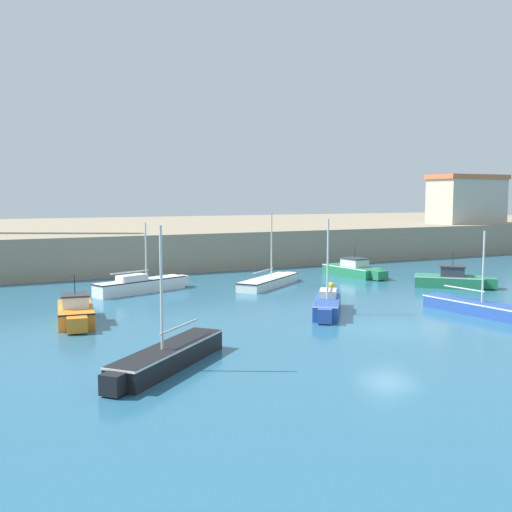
{
  "coord_description": "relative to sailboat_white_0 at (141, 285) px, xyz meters",
  "views": [
    {
      "loc": [
        -17.27,
        -21.25,
        6.06
      ],
      "look_at": [
        0.69,
        14.93,
        2.0
      ],
      "focal_mm": 42.0,
      "sensor_mm": 36.0,
      "label": 1
    }
  ],
  "objects": [
    {
      "name": "sailboat_blue_2",
      "position": [
        13.62,
        -14.47,
        -0.13
      ],
      "size": [
        1.98,
        6.44,
        4.32
      ],
      "color": "#284C9E",
      "rests_on": "ground"
    },
    {
      "name": "sailboat_white_0",
      "position": [
        0.0,
        0.0,
        0.0
      ],
      "size": [
        6.71,
        3.36,
        4.41
      ],
      "color": "white",
      "rests_on": "ground"
    },
    {
      "name": "harbor_shed_mid_row",
      "position": [
        39.17,
        11.38,
        5.23
      ],
      "size": [
        8.33,
        4.27,
        5.25
      ],
      "color": "#BCB29E",
      "rests_on": "quay_seawall"
    },
    {
      "name": "sailboat_white_3",
      "position": [
        8.44,
        -1.29,
        -0.15
      ],
      "size": [
        6.38,
        5.16,
        4.84
      ],
      "color": "white",
      "rests_on": "ground"
    },
    {
      "name": "motorboat_green_5",
      "position": [
        16.56,
        0.35,
        0.02
      ],
      "size": [
        2.41,
        5.87,
        2.3
      ],
      "color": "#237A4C",
      "rests_on": "ground"
    },
    {
      "name": "mooring_buoy",
      "position": [
        11.14,
        -4.63,
        -0.23
      ],
      "size": [
        0.54,
        0.54,
        0.54
      ],
      "primitive_type": "sphere",
      "color": "yellow",
      "rests_on": "ground"
    },
    {
      "name": "sailboat_black_4",
      "position": [
        -3.73,
        -16.74,
        -0.07
      ],
      "size": [
        5.69,
        5.21,
        5.07
      ],
      "color": "black",
      "rests_on": "ground"
    },
    {
      "name": "sailboat_blue_8",
      "position": [
        6.77,
        -10.95,
        -0.01
      ],
      "size": [
        4.0,
        5.03,
        4.91
      ],
      "color": "#284C9E",
      "rests_on": "ground"
    },
    {
      "name": "quay_seawall",
      "position": [
        7.17,
        27.46,
        1.04
      ],
      "size": [
        120.0,
        40.0,
        3.08
      ],
      "primitive_type": "cube",
      "color": "gray",
      "rests_on": "ground"
    },
    {
      "name": "motorboat_orange_6",
      "position": [
        -5.32,
        -7.55,
        0.03
      ],
      "size": [
        2.19,
        5.1,
        2.33
      ],
      "color": "orange",
      "rests_on": "ground"
    },
    {
      "name": "ground_plane",
      "position": [
        7.17,
        -15.38,
        -0.5
      ],
      "size": [
        200.0,
        200.0,
        0.0
      ],
      "primitive_type": "plane",
      "color": "#28607F"
    },
    {
      "name": "motorboat_green_7",
      "position": [
        19.12,
        -7.12,
        0.04
      ],
      "size": [
        4.73,
        4.66,
        2.37
      ],
      "color": "#237A4C",
      "rests_on": "ground"
    }
  ]
}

